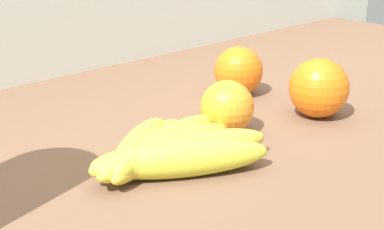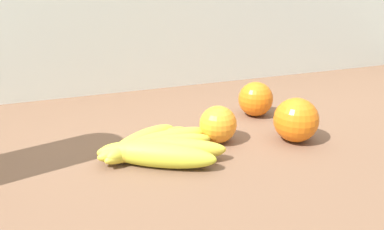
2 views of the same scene
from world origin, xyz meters
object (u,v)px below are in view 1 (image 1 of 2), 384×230
at_px(banana_bunch, 166,151).
at_px(orange_back_right, 238,71).
at_px(orange_right, 319,88).
at_px(orange_far_right, 227,107).

relative_size(banana_bunch, orange_back_right, 2.84).
xyz_separation_m(banana_bunch, orange_back_right, (0.27, 0.12, 0.02)).
bearing_deg(orange_right, orange_far_right, 160.94).
xyz_separation_m(orange_back_right, orange_far_right, (-0.14, -0.10, -0.00)).
distance_m(banana_bunch, orange_right, 0.27).
distance_m(orange_right, orange_far_right, 0.15).
distance_m(orange_back_right, orange_far_right, 0.17).
distance_m(banana_bunch, orange_far_right, 0.13).
bearing_deg(orange_far_right, banana_bunch, -169.47).
relative_size(orange_right, orange_far_right, 1.19).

